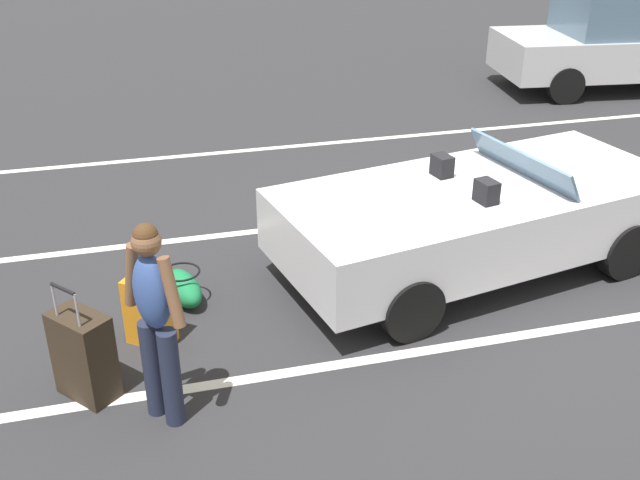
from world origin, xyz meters
TOP-DOWN VIEW (x-y plane):
  - ground_plane at (0.00, 0.00)m, footprint 80.00×80.00m
  - lot_line_near at (0.00, -1.29)m, footprint 18.00×0.12m
  - lot_line_mid at (0.00, 1.41)m, footprint 18.00×0.12m
  - lot_line_far at (0.00, 4.11)m, footprint 18.00×0.12m
  - convertible_car at (0.21, 0.04)m, footprint 4.39×2.52m
  - suitcase_large_black at (-3.86, -1.14)m, footprint 0.52×0.55m
  - suitcase_medium_bright at (-3.33, -0.52)m, footprint 0.46×0.43m
  - duffel_bag at (-3.00, 0.08)m, footprint 0.47×0.70m
  - traveler_person at (-3.29, -1.58)m, footprint 0.45×0.53m
  - parked_sedan_near at (5.59, 5.74)m, footprint 4.68×2.33m

SIDE VIEW (x-z plane):
  - ground_plane at x=0.00m, z-range 0.00..0.00m
  - lot_line_near at x=0.00m, z-range 0.00..0.00m
  - lot_line_mid at x=0.00m, z-range 0.00..0.00m
  - lot_line_far at x=0.00m, z-range 0.00..0.00m
  - duffel_bag at x=-3.00m, z-range -0.01..0.33m
  - suitcase_medium_bright at x=-3.33m, z-range 0.00..0.62m
  - suitcase_large_black at x=-3.86m, z-range -0.15..0.89m
  - convertible_car at x=0.21m, z-range -0.03..1.21m
  - parked_sedan_near at x=5.59m, z-range -0.02..1.80m
  - traveler_person at x=-3.29m, z-range 0.10..1.76m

